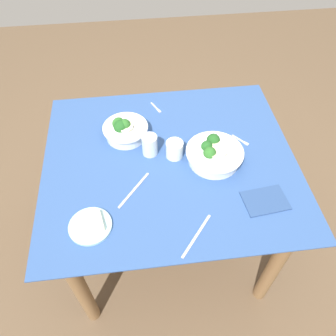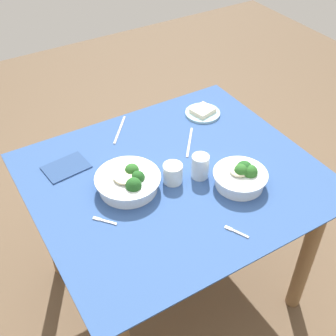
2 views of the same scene
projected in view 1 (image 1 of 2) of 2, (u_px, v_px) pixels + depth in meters
The scene contains 12 objects.
ground_plane at pixel (169, 240), 2.13m from camera, with size 6.00×6.00×0.00m, color brown.
dining_table at pixel (170, 177), 1.64m from camera, with size 1.16×1.02×0.77m.
broccoli_bowl_far at pixel (214, 154), 1.51m from camera, with size 0.26×0.26×0.10m.
broccoli_bowl_near at pixel (125, 130), 1.61m from camera, with size 0.22×0.22×0.10m.
bread_side_plate at pixel (90, 225), 1.30m from camera, with size 0.17×0.17×0.03m.
water_glass_center at pixel (175, 149), 1.53m from camera, with size 0.08×0.08×0.08m, color silver.
water_glass_side at pixel (150, 145), 1.53m from camera, with size 0.07×0.07×0.10m, color silver.
fork_by_far_bowl at pixel (156, 108), 1.77m from camera, with size 0.05×0.09×0.00m.
fork_by_near_bowl at pixel (241, 141), 1.62m from camera, with size 0.07×0.08×0.00m.
table_knife_left at pixel (134, 190), 1.42m from camera, with size 0.22×0.01×0.00m, color #B7B7BC.
table_knife_right at pixel (197, 236), 1.28m from camera, with size 0.22×0.01×0.00m, color #B7B7BC.
napkin_folded_upper at pixel (265, 201), 1.39m from camera, with size 0.18×0.13×0.01m, color navy.
Camera 1 is at (0.13, 1.01, 1.93)m, focal length 35.63 mm.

